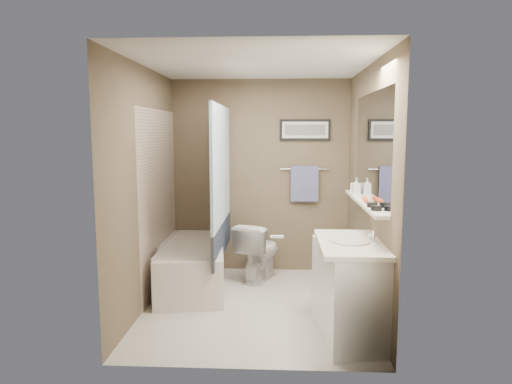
{
  "coord_description": "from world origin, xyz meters",
  "views": [
    {
      "loc": [
        0.23,
        -4.44,
        1.76
      ],
      "look_at": [
        0.0,
        0.15,
        1.15
      ],
      "focal_mm": 32.0,
      "sensor_mm": 36.0,
      "label": 1
    }
  ],
  "objects_px": {
    "candle_bowl_far": "(372,205)",
    "hair_brush_front": "(366,200)",
    "soap_bottle": "(356,186)",
    "vanity": "(350,292)",
    "glass_jar": "(354,188)",
    "candle_bowl_near": "(376,208)",
    "toilet": "(259,251)",
    "bathtub": "(192,265)"
  },
  "relations": [
    {
      "from": "toilet",
      "to": "candle_bowl_far",
      "type": "distance_m",
      "value": 1.9
    },
    {
      "from": "glass_jar",
      "to": "toilet",
      "type": "bearing_deg",
      "value": 158.07
    },
    {
      "from": "vanity",
      "to": "bathtub",
      "type": "bearing_deg",
      "value": 136.66
    },
    {
      "from": "candle_bowl_far",
      "to": "glass_jar",
      "type": "xyz_separation_m",
      "value": [
        0.0,
        0.96,
        0.03
      ]
    },
    {
      "from": "candle_bowl_near",
      "to": "glass_jar",
      "type": "distance_m",
      "value": 1.13
    },
    {
      "from": "bathtub",
      "to": "soap_bottle",
      "type": "relative_size",
      "value": 8.82
    },
    {
      "from": "candle_bowl_near",
      "to": "toilet",
      "type": "bearing_deg",
      "value": 123.76
    },
    {
      "from": "glass_jar",
      "to": "candle_bowl_far",
      "type": "bearing_deg",
      "value": -90.0
    },
    {
      "from": "hair_brush_front",
      "to": "soap_bottle",
      "type": "xyz_separation_m",
      "value": [
        0.0,
        0.53,
        0.06
      ]
    },
    {
      "from": "hair_brush_front",
      "to": "soap_bottle",
      "type": "bearing_deg",
      "value": 90.0
    },
    {
      "from": "toilet",
      "to": "glass_jar",
      "type": "relative_size",
      "value": 6.95
    },
    {
      "from": "toilet",
      "to": "glass_jar",
      "type": "bearing_deg",
      "value": 179.38
    },
    {
      "from": "toilet",
      "to": "vanity",
      "type": "distance_m",
      "value": 1.74
    },
    {
      "from": "candle_bowl_far",
      "to": "vanity",
      "type": "bearing_deg",
      "value": -144.85
    },
    {
      "from": "candle_bowl_near",
      "to": "candle_bowl_far",
      "type": "bearing_deg",
      "value": 90.0
    },
    {
      "from": "glass_jar",
      "to": "hair_brush_front",
      "type": "bearing_deg",
      "value": -90.0
    },
    {
      "from": "toilet",
      "to": "glass_jar",
      "type": "xyz_separation_m",
      "value": [
        1.04,
        -0.42,
        0.82
      ]
    },
    {
      "from": "soap_bottle",
      "to": "hair_brush_front",
      "type": "bearing_deg",
      "value": -90.0
    },
    {
      "from": "vanity",
      "to": "candle_bowl_far",
      "type": "bearing_deg",
      "value": 28.58
    },
    {
      "from": "bathtub",
      "to": "glass_jar",
      "type": "height_order",
      "value": "glass_jar"
    },
    {
      "from": "vanity",
      "to": "candle_bowl_near",
      "type": "bearing_deg",
      "value": -18.44
    },
    {
      "from": "toilet",
      "to": "vanity",
      "type": "bearing_deg",
      "value": 140.71
    },
    {
      "from": "candle_bowl_far",
      "to": "candle_bowl_near",
      "type": "bearing_deg",
      "value": -90.0
    },
    {
      "from": "toilet",
      "to": "glass_jar",
      "type": "height_order",
      "value": "glass_jar"
    },
    {
      "from": "toilet",
      "to": "candle_bowl_far",
      "type": "height_order",
      "value": "candle_bowl_far"
    },
    {
      "from": "toilet",
      "to": "bathtub",
      "type": "bearing_deg",
      "value": 44.27
    },
    {
      "from": "toilet",
      "to": "vanity",
      "type": "height_order",
      "value": "vanity"
    },
    {
      "from": "candle_bowl_near",
      "to": "soap_bottle",
      "type": "xyz_separation_m",
      "value": [
        0.0,
        0.99,
        0.07
      ]
    },
    {
      "from": "hair_brush_front",
      "to": "vanity",
      "type": "bearing_deg",
      "value": -113.47
    },
    {
      "from": "candle_bowl_far",
      "to": "hair_brush_front",
      "type": "xyz_separation_m",
      "value": [
        0.0,
        0.3,
        0.0
      ]
    },
    {
      "from": "vanity",
      "to": "glass_jar",
      "type": "bearing_deg",
      "value": 73.85
    },
    {
      "from": "hair_brush_front",
      "to": "soap_bottle",
      "type": "relative_size",
      "value": 1.29
    },
    {
      "from": "vanity",
      "to": "hair_brush_front",
      "type": "height_order",
      "value": "hair_brush_front"
    },
    {
      "from": "glass_jar",
      "to": "soap_bottle",
      "type": "xyz_separation_m",
      "value": [
        0.0,
        -0.14,
        0.04
      ]
    },
    {
      "from": "vanity",
      "to": "hair_brush_front",
      "type": "bearing_deg",
      "value": 59.96
    },
    {
      "from": "bathtub",
      "to": "toilet",
      "type": "xyz_separation_m",
      "value": [
        0.75,
        0.32,
        0.1
      ]
    },
    {
      "from": "vanity",
      "to": "soap_bottle",
      "type": "bearing_deg",
      "value": 72.46
    },
    {
      "from": "soap_bottle",
      "to": "toilet",
      "type": "bearing_deg",
      "value": 151.69
    },
    {
      "from": "toilet",
      "to": "soap_bottle",
      "type": "bearing_deg",
      "value": 172.99
    },
    {
      "from": "toilet",
      "to": "hair_brush_front",
      "type": "bearing_deg",
      "value": 154.98
    },
    {
      "from": "bathtub",
      "to": "hair_brush_front",
      "type": "xyz_separation_m",
      "value": [
        1.79,
        -0.77,
        0.89
      ]
    },
    {
      "from": "bathtub",
      "to": "candle_bowl_near",
      "type": "relative_size",
      "value": 16.67
    }
  ]
}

